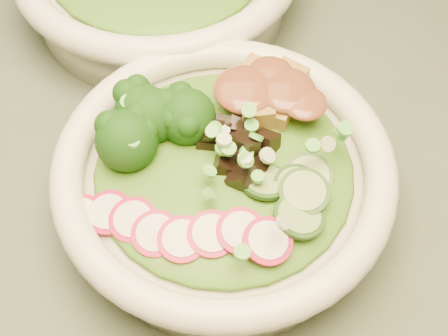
# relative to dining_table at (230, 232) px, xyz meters

# --- Properties ---
(dining_table) EXTENTS (1.20, 0.80, 0.75)m
(dining_table) POSITION_rel_dining_table_xyz_m (0.00, 0.00, 0.00)
(dining_table) COLOR black
(dining_table) RESTS_ON ground
(salad_bowl) EXTENTS (0.28, 0.28, 0.08)m
(salad_bowl) POSITION_rel_dining_table_xyz_m (0.00, -0.04, 0.16)
(salad_bowl) COLOR silver
(salad_bowl) RESTS_ON dining_table
(lettuce_bed) EXTENTS (0.21, 0.21, 0.03)m
(lettuce_bed) POSITION_rel_dining_table_xyz_m (0.00, -0.04, 0.18)
(lettuce_bed) COLOR #2C6214
(lettuce_bed) RESTS_ON salad_bowl
(broccoli_florets) EXTENTS (0.09, 0.08, 0.05)m
(broccoli_florets) POSITION_rel_dining_table_xyz_m (-0.06, -0.02, 0.19)
(broccoli_florets) COLOR black
(broccoli_florets) RESTS_ON salad_bowl
(radish_slices) EXTENTS (0.12, 0.06, 0.02)m
(radish_slices) POSITION_rel_dining_table_xyz_m (-0.01, -0.10, 0.18)
(radish_slices) COLOR #A30C34
(radish_slices) RESTS_ON salad_bowl
(cucumber_slices) EXTENTS (0.08, 0.08, 0.04)m
(cucumber_slices) POSITION_rel_dining_table_xyz_m (0.07, -0.06, 0.19)
(cucumber_slices) COLOR #84A85D
(cucumber_slices) RESTS_ON salad_bowl
(mushroom_heap) EXTENTS (0.08, 0.08, 0.04)m
(mushroom_heap) POSITION_rel_dining_table_xyz_m (0.00, -0.02, 0.19)
(mushroom_heap) COLOR black
(mushroom_heap) RESTS_ON salad_bowl
(tofu_cubes) EXTENTS (0.10, 0.08, 0.04)m
(tofu_cubes) POSITION_rel_dining_table_xyz_m (0.02, 0.03, 0.19)
(tofu_cubes) COLOR #A27A36
(tofu_cubes) RESTS_ON salad_bowl
(peanut_sauce) EXTENTS (0.07, 0.06, 0.02)m
(peanut_sauce) POSITION_rel_dining_table_xyz_m (0.02, 0.03, 0.20)
(peanut_sauce) COLOR brown
(peanut_sauce) RESTS_ON tofu_cubes
(scallion_garnish) EXTENTS (0.20, 0.20, 0.03)m
(scallion_garnish) POSITION_rel_dining_table_xyz_m (0.00, -0.04, 0.20)
(scallion_garnish) COLOR #59B841
(scallion_garnish) RESTS_ON salad_bowl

